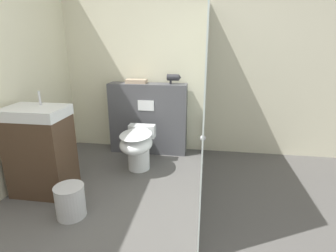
% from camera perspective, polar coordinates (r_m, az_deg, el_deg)
% --- Properties ---
extents(wall_back, '(8.00, 0.06, 2.50)m').
position_cam_1_polar(wall_back, '(3.69, 1.97, 13.54)').
color(wall_back, beige).
rests_on(wall_back, ground_plane).
extents(partition_panel, '(1.08, 0.25, 0.99)m').
position_cam_1_polar(partition_panel, '(3.71, -4.32, 1.63)').
color(partition_panel, '#4C4C51').
rests_on(partition_panel, ground_plane).
extents(shower_glass, '(0.04, 2.10, 1.98)m').
position_cam_1_polar(shower_glass, '(2.62, 8.20, 5.90)').
color(shower_glass, silver).
rests_on(shower_glass, ground_plane).
extents(toilet, '(0.38, 0.61, 0.51)m').
position_cam_1_polar(toilet, '(3.22, -6.64, -4.32)').
color(toilet, white).
rests_on(toilet, ground_plane).
extents(sink_vanity, '(0.59, 0.41, 1.06)m').
position_cam_1_polar(sink_vanity, '(2.99, -25.98, -4.89)').
color(sink_vanity, '#473323').
rests_on(sink_vanity, ground_plane).
extents(hair_drier, '(0.19, 0.09, 0.13)m').
position_cam_1_polar(hair_drier, '(3.53, 1.25, 10.50)').
color(hair_drier, '#2D2D33').
rests_on(hair_drier, partition_panel).
extents(folded_towel, '(0.28, 0.14, 0.05)m').
position_cam_1_polar(folded_towel, '(3.64, -6.91, 9.64)').
color(folded_towel, tan).
rests_on(folded_towel, partition_panel).
extents(waste_bin, '(0.27, 0.27, 0.30)m').
position_cam_1_polar(waste_bin, '(2.62, -20.49, -15.10)').
color(waste_bin, silver).
rests_on(waste_bin, ground_plane).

